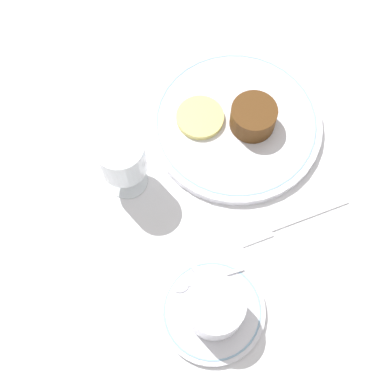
% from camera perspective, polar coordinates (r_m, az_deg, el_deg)
% --- Properties ---
extents(ground_plane, '(3.00, 3.00, 0.00)m').
position_cam_1_polar(ground_plane, '(0.86, 2.77, 5.68)').
color(ground_plane, white).
extents(dinner_plate, '(0.27, 0.27, 0.01)m').
position_cam_1_polar(dinner_plate, '(0.86, 4.71, 7.28)').
color(dinner_plate, white).
rests_on(dinner_plate, ground_plane).
extents(saucer, '(0.15, 0.15, 0.01)m').
position_cam_1_polar(saucer, '(0.76, 2.16, -12.56)').
color(saucer, white).
rests_on(saucer, ground_plane).
extents(coffee_cup, '(0.11, 0.08, 0.07)m').
position_cam_1_polar(coffee_cup, '(0.72, 2.47, -12.21)').
color(coffee_cup, white).
rests_on(coffee_cup, saucer).
extents(spoon, '(0.03, 0.10, 0.00)m').
position_cam_1_polar(spoon, '(0.76, 0.89, -9.51)').
color(spoon, silver).
rests_on(spoon, saucer).
extents(wine_glass, '(0.07, 0.07, 0.12)m').
position_cam_1_polar(wine_glass, '(0.76, -7.45, 3.50)').
color(wine_glass, silver).
rests_on(wine_glass, ground_plane).
extents(fork, '(0.03, 0.18, 0.01)m').
position_cam_1_polar(fork, '(0.81, 9.55, -3.50)').
color(fork, silver).
rests_on(fork, ground_plane).
extents(dessert_cake, '(0.07, 0.07, 0.04)m').
position_cam_1_polar(dessert_cake, '(0.84, 6.55, 7.95)').
color(dessert_cake, '#563314').
rests_on(dessert_cake, dinner_plate).
extents(pineapple_slice, '(0.08, 0.08, 0.01)m').
position_cam_1_polar(pineapple_slice, '(0.85, 0.86, 7.95)').
color(pineapple_slice, '#EFE075').
rests_on(pineapple_slice, dinner_plate).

